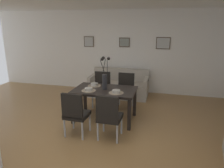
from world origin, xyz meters
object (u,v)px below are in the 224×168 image
Objects in this scene: framed_picture_left at (89,42)px; framed_picture_right at (163,43)px; dining_table at (105,93)px; bowl_near_left at (89,89)px; bowl_far_left at (116,91)px; sofa at (119,87)px; dining_chair_far_right at (125,89)px; centerpiece_vase at (105,77)px; bowl_near_right at (94,84)px; dining_chair_near_right at (102,87)px; dining_chair_far_left at (109,115)px; framed_picture_center at (124,42)px; dining_chair_near_left at (75,112)px.

framed_picture_left is 2.39m from framed_picture_right.
bowl_near_left is (-0.32, -0.20, 0.13)m from dining_table.
framed_picture_left reaches higher than bowl_far_left.
dining_chair_far_right is at bearing -68.26° from sofa.
bowl_near_right is at bearing 147.83° from centerpiece_vase.
dining_chair_near_right is 1.00× the size of dining_chair_far_left.
bowl_near_right is 1.00× the size of bowl_far_left.
dining_table is at bearing -110.44° from dining_chair_far_right.
bowl_near_right is 1.69m from sofa.
sofa is (-0.06, 1.79, -0.74)m from centerpiece_vase.
framed_picture_left reaches higher than bowl_near_left.
framed_picture_right is (0.88, 1.42, 1.09)m from dining_chair_far_right.
framed_picture_center is (-0.00, 2.27, 0.96)m from dining_table.
dining_chair_far_right is 1.09m from bowl_far_left.
dining_chair_far_right is 1.82m from framed_picture_center.
dining_chair_far_left is at bearing -45.14° from bowl_near_left.
bowl_far_left is (0.32, -0.20, 0.13)m from dining_table.
dining_chair_near_left reaches higher than bowl_far_left.
centerpiece_vase is 0.45m from bowl_near_right.
sofa is at bearing 80.68° from bowl_near_right.
dining_chair_near_right reaches higher than bowl_far_left.
sofa is at bearing 83.74° from dining_chair_near_left.
sofa is at bearing 73.79° from dining_chair_near_right.
framed_picture_center is (0.32, 2.47, 0.82)m from bowl_near_left.
bowl_near_right is (0.03, 1.08, 0.27)m from dining_chair_near_left.
dining_chair_far_left is 3.31m from framed_picture_center.
dining_chair_far_left is 1.25× the size of centerpiece_vase.
bowl_far_left is at bearing 0.00° from bowl_near_left.
centerpiece_vase reaches higher than dining_chair_near_right.
dining_chair_far_right is at bearing 59.00° from bowl_near_left.
dining_chair_near_left and dining_chair_far_left have the same top height.
dining_chair_far_left is at bearing -64.01° from framed_picture_left.
centerpiece_vase is (0.35, 0.88, 0.51)m from dining_chair_near_left.
framed_picture_center is at bearing 77.01° from dining_chair_near_right.
dining_chair_far_right is at bearing 89.83° from bowl_far_left.
bowl_near_right is at bearing -67.01° from framed_picture_left.
dining_chair_far_left reaches higher than bowl_far_left.
framed_picture_center reaches higher than dining_chair_near_right.
bowl_near_left is 0.40× the size of framed_picture_right.
dining_chair_far_left is at bearing 3.37° from dining_chair_near_left.
bowl_near_left is 0.10× the size of sofa.
centerpiece_vase is at bearing 110.96° from dining_chair_far_left.
dining_table is at bearing -90.00° from framed_picture_center.
dining_table is 2.46m from framed_picture_center.
dining_chair_far_left is 2.72× the size of framed_picture_center.
framed_picture_right reaches higher than dining_chair_near_right.
framed_picture_right is at bearing -0.00° from framed_picture_left.
framed_picture_left reaches higher than sofa.
bowl_near_right is 2.25m from framed_picture_center.
dining_chair_near_right and dining_chair_far_right have the same top height.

